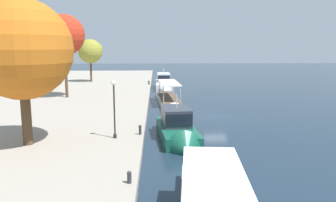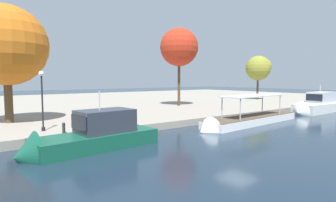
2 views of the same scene
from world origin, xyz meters
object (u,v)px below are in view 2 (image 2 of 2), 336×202
motor_yacht_1 (89,140)px  motor_yacht_3 (317,107)px  lamp_post (42,95)px  tree_0 (179,47)px  mooring_bollard_0 (64,128)px  tour_boat_2 (247,122)px  mooring_bollard_1 (304,103)px  tree_1 (258,68)px  tree_2 (7,44)px

motor_yacht_1 → motor_yacht_3: (32.44, 0.43, 0.12)m
lamp_post → tree_0: (20.88, 9.27, 5.90)m
mooring_bollard_0 → tree_0: (19.93, 11.19, 8.21)m
tour_boat_2 → mooring_bollard_1: bearing=-173.6°
mooring_bollard_1 → lamp_post: lamp_post is taller
tree_1 → tour_boat_2: bearing=-147.4°
motor_yacht_1 → motor_yacht_3: motor_yacht_1 is taller
tree_2 → motor_yacht_1: bearing=-75.3°
motor_yacht_3 → tree_2: tree_2 is taller
tree_2 → tour_boat_2: bearing=-30.3°
lamp_post → tree_1: size_ratio=0.54×
motor_yacht_1 → mooring_bollard_1: size_ratio=13.09×
tree_0 → motor_yacht_3: bearing=-46.5°
tree_0 → mooring_bollard_1: bearing=-36.2°
motor_yacht_1 → tree_1: size_ratio=1.10×
mooring_bollard_0 → lamp_post: 3.15m
mooring_bollard_1 → tree_2: 38.91m
motor_yacht_3 → tree_0: (-13.18, 13.90, 8.52)m
tour_boat_2 → lamp_post: 19.00m
motor_yacht_3 → lamp_post: size_ratio=2.36×
lamp_post → tree_0: bearing=23.9°
tour_boat_2 → tree_1: bearing=-151.0°
tree_0 → mooring_bollard_0: bearing=-150.7°
motor_yacht_3 → mooring_bollard_0: size_ratio=13.21×
motor_yacht_3 → mooring_bollard_1: (2.03, 2.74, 0.25)m
lamp_post → tree_0: 23.60m
mooring_bollard_0 → mooring_bollard_1: mooring_bollard_0 is taller
tree_0 → tour_boat_2: bearing=-101.2°
tree_2 → mooring_bollard_1: bearing=-12.3°
mooring_bollard_0 → tree_1: bearing=16.2°
mooring_bollard_0 → tour_boat_2: bearing=-10.3°
motor_yacht_3 → mooring_bollard_0: motor_yacht_3 is taller
motor_yacht_1 → motor_yacht_3: bearing=175.8°
motor_yacht_1 → mooring_bollard_0: motor_yacht_1 is taller
mooring_bollard_1 → tree_1: (5.06, 11.62, 5.78)m
mooring_bollard_0 → tree_1: (40.20, 11.66, 5.72)m
motor_yacht_1 → lamp_post: size_ratio=2.04×
motor_yacht_1 → lamp_post: (-1.62, 5.05, 2.74)m
tour_boat_2 → motor_yacht_3: bearing=177.9°
motor_yacht_1 → mooring_bollard_1: motor_yacht_1 is taller
motor_yacht_1 → lamp_post: lamp_post is taller
motor_yacht_1 → tour_boat_2: size_ratio=0.63×
motor_yacht_1 → tree_0: size_ratio=0.81×
lamp_post → tree_0: tree_0 is taller
mooring_bollard_0 → lamp_post: bearing=116.3°
motor_yacht_1 → motor_yacht_3: 32.44m
motor_yacht_3 → lamp_post: (-34.06, 4.62, 2.62)m
lamp_post → tree_1: (41.15, 9.74, 3.41)m
mooring_bollard_1 → tree_0: 20.59m
tour_boat_2 → mooring_bollard_0: size_ratio=18.13×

